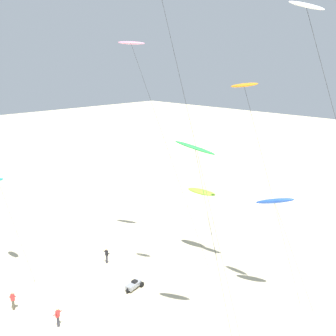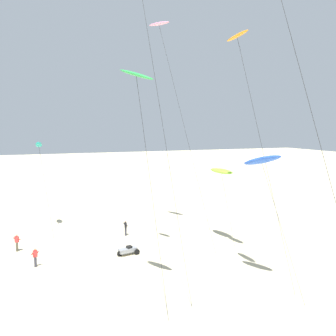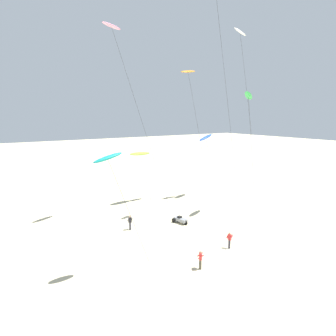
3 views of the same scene
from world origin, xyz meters
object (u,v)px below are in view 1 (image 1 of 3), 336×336
(kite_pink, at_px, (132,46))
(kite_lime, at_px, (202,192))
(kite_flyer_middle, at_px, (107,255))
(kite_flyer_nearest, at_px, (58,317))
(kite_purple, at_px, (163,4))
(kite_orange, at_px, (245,88))
(kite_flyer_furthest, at_px, (13,300))
(kite_green, at_px, (195,150))
(kite_blue, at_px, (275,201))
(beach_buggy, at_px, (134,285))
(kite_white, at_px, (308,13))

(kite_pink, xyz_separation_m, kite_lime, (5.50, 4.49, -14.84))
(kite_flyer_middle, bearing_deg, kite_lime, 55.27)
(kite_flyer_nearest, bearing_deg, kite_pink, 113.30)
(kite_pink, xyz_separation_m, kite_purple, (10.17, -5.73, 2.57))
(kite_lime, relative_size, kite_orange, 0.40)
(kite_lime, xyz_separation_m, kite_flyer_middle, (-5.79, -8.35, -6.39))
(kite_purple, relative_size, kite_flyer_furthest, 15.45)
(kite_lime, height_order, kite_green, kite_green)
(kite_blue, height_order, kite_flyer_furthest, kite_blue)
(kite_purple, height_order, beach_buggy, kite_purple)
(kite_orange, bearing_deg, kite_pink, -170.64)
(kite_pink, relative_size, kite_purple, 0.88)
(kite_purple, xyz_separation_m, kite_orange, (1.93, 7.72, -6.17))
(kite_pink, relative_size, kite_orange, 1.18)
(kite_flyer_middle, bearing_deg, kite_orange, 25.26)
(kite_white, relative_size, kite_blue, 2.47)
(beach_buggy, bearing_deg, kite_flyer_furthest, -116.67)
(kite_lime, xyz_separation_m, kite_flyer_furthest, (-4.61, -19.22, -6.39))
(kite_lime, relative_size, kite_blue, 0.76)
(kite_white, height_order, kite_flyer_furthest, kite_white)
(kite_purple, bearing_deg, kite_white, 27.86)
(kite_green, xyz_separation_m, beach_buggy, (-8.88, 1.76, -14.51))
(kite_blue, xyz_separation_m, kite_flyer_furthest, (-14.73, -16.74, -8.42))
(kite_purple, xyz_separation_m, kite_green, (4.36, -1.25, -9.75))
(kite_lime, bearing_deg, kite_blue, -13.78)
(kite_flyer_middle, bearing_deg, kite_flyer_furthest, -83.83)
(kite_green, relative_size, kite_flyer_middle, 9.35)
(kite_lime, xyz_separation_m, beach_buggy, (0.16, -9.72, -6.85))
(kite_lime, bearing_deg, kite_white, -22.65)
(kite_pink, bearing_deg, beach_buggy, -42.74)
(kite_white, xyz_separation_m, kite_orange, (-6.82, 3.10, -5.31))
(kite_pink, distance_m, kite_white, 19.02)
(kite_white, xyz_separation_m, kite_flyer_middle, (-19.21, -2.75, -22.92))
(kite_flyer_middle, distance_m, beach_buggy, 6.12)
(kite_purple, height_order, kite_green, kite_purple)
(kite_lime, distance_m, kite_flyer_nearest, 18.89)
(kite_pink, relative_size, kite_flyer_furthest, 13.54)
(kite_blue, height_order, kite_flyer_nearest, kite_blue)
(kite_purple, distance_m, kite_flyer_middle, 26.06)
(kite_white, xyz_separation_m, kite_blue, (-3.30, 3.12, -14.50))
(kite_purple, bearing_deg, kite_orange, 75.96)
(kite_blue, height_order, beach_buggy, kite_blue)
(kite_pink, xyz_separation_m, beach_buggy, (5.66, -5.23, -21.69))
(kite_white, bearing_deg, kite_lime, 157.35)
(kite_flyer_nearest, bearing_deg, kite_flyer_middle, 122.52)
(kite_purple, relative_size, kite_blue, 2.57)
(kite_pink, distance_m, kite_flyer_nearest, 25.68)
(kite_purple, relative_size, kite_flyer_middle, 15.45)
(kite_green, xyz_separation_m, kite_orange, (-2.43, 8.98, 3.57))
(kite_white, height_order, beach_buggy, kite_white)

